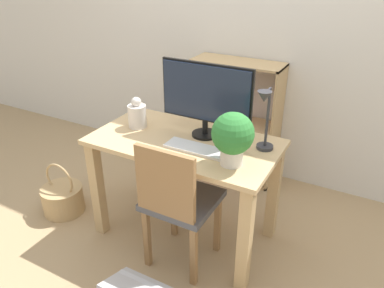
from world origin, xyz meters
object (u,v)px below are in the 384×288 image
(potted_plant, at_px, (233,136))
(monitor, at_px, (206,95))
(desk_lamp, at_px, (265,115))
(vase, at_px, (137,115))
(basket, at_px, (63,198))
(bookshelf, at_px, (220,120))
(chair, at_px, (177,201))
(keyboard, at_px, (196,148))

(potted_plant, bearing_deg, monitor, 138.47)
(desk_lamp, bearing_deg, vase, -176.82)
(monitor, distance_m, basket, 1.39)
(desk_lamp, xyz_separation_m, bookshelf, (-0.63, 0.82, -0.47))
(vase, relative_size, desk_lamp, 0.54)
(vase, relative_size, chair, 0.24)
(keyboard, distance_m, bookshelf, 1.04)
(monitor, bearing_deg, bookshelf, 107.15)
(desk_lamp, bearing_deg, potted_plant, -116.21)
(vase, height_order, chair, vase)
(chair, bearing_deg, basket, -176.30)
(potted_plant, height_order, basket, potted_plant)
(chair, height_order, bookshelf, bookshelf)
(potted_plant, bearing_deg, vase, 167.80)
(basket, bearing_deg, desk_lamp, 11.94)
(monitor, distance_m, desk_lamp, 0.40)
(chair, distance_m, basket, 1.11)
(vase, distance_m, chair, 0.66)
(keyboard, height_order, bookshelf, bookshelf)
(keyboard, bearing_deg, bookshelf, 105.85)
(keyboard, height_order, potted_plant, potted_plant)
(vase, xyz_separation_m, desk_lamp, (0.85, 0.05, 0.15))
(potted_plant, xyz_separation_m, bookshelf, (-0.53, 1.03, -0.41))
(monitor, relative_size, chair, 0.69)
(desk_lamp, height_order, basket, desk_lamp)
(monitor, relative_size, vase, 2.87)
(vase, height_order, potted_plant, potted_plant)
(basket, bearing_deg, potted_plant, 3.96)
(vase, relative_size, bookshelf, 0.20)
(bookshelf, bearing_deg, desk_lamp, -52.54)
(keyboard, bearing_deg, potted_plant, -12.27)
(chair, height_order, basket, chair)
(bookshelf, distance_m, basket, 1.42)
(potted_plant, bearing_deg, basket, -176.04)
(desk_lamp, bearing_deg, chair, -136.21)
(keyboard, bearing_deg, monitor, 100.70)
(bookshelf, bearing_deg, basket, -124.82)
(monitor, relative_size, basket, 1.45)
(basket, bearing_deg, bookshelf, 55.18)
(desk_lamp, height_order, bookshelf, desk_lamp)
(vase, bearing_deg, basket, -155.99)
(potted_plant, relative_size, basket, 0.73)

